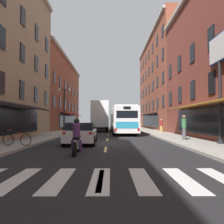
{
  "coord_description": "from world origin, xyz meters",
  "views": [
    {
      "loc": [
        0.27,
        -16.27,
        1.55
      ],
      "look_at": [
        0.42,
        9.49,
        2.51
      ],
      "focal_mm": 37.59,
      "sensor_mm": 36.0,
      "label": 1
    }
  ],
  "objects_px": {
    "sedan_near": "(81,133)",
    "sedan_mid": "(101,125)",
    "billboard_sign": "(219,61)",
    "pedestrian_far": "(161,125)",
    "transit_bus": "(122,120)",
    "motorcycle_rider": "(77,139)",
    "pedestrian_mid": "(184,127)",
    "bicycle_near": "(17,139)",
    "street_lamp_twin": "(64,108)",
    "box_truck": "(100,117)"
  },
  "relations": [
    {
      "from": "sedan_near",
      "to": "sedan_mid",
      "type": "relative_size",
      "value": 1.02
    },
    {
      "from": "billboard_sign",
      "to": "pedestrian_far",
      "type": "bearing_deg",
      "value": 91.65
    },
    {
      "from": "transit_bus",
      "to": "pedestrian_far",
      "type": "bearing_deg",
      "value": 11.61
    },
    {
      "from": "motorcycle_rider",
      "to": "pedestrian_mid",
      "type": "bearing_deg",
      "value": 42.17
    },
    {
      "from": "sedan_near",
      "to": "bicycle_near",
      "type": "relative_size",
      "value": 2.81
    },
    {
      "from": "street_lamp_twin",
      "to": "sedan_near",
      "type": "bearing_deg",
      "value": -72.6
    },
    {
      "from": "box_truck",
      "to": "motorcycle_rider",
      "type": "relative_size",
      "value": 3.78
    },
    {
      "from": "motorcycle_rider",
      "to": "pedestrian_far",
      "type": "height_order",
      "value": "pedestrian_far"
    },
    {
      "from": "pedestrian_mid",
      "to": "pedestrian_far",
      "type": "height_order",
      "value": "pedestrian_mid"
    },
    {
      "from": "pedestrian_far",
      "to": "street_lamp_twin",
      "type": "bearing_deg",
      "value": -94.63
    },
    {
      "from": "sedan_near",
      "to": "motorcycle_rider",
      "type": "distance_m",
      "value": 4.9
    },
    {
      "from": "motorcycle_rider",
      "to": "pedestrian_mid",
      "type": "xyz_separation_m",
      "value": [
        7.01,
        6.35,
        0.38
      ]
    },
    {
      "from": "billboard_sign",
      "to": "sedan_mid",
      "type": "height_order",
      "value": "billboard_sign"
    },
    {
      "from": "pedestrian_mid",
      "to": "pedestrian_far",
      "type": "relative_size",
      "value": 1.13
    },
    {
      "from": "pedestrian_mid",
      "to": "street_lamp_twin",
      "type": "xyz_separation_m",
      "value": [
        -10.6,
        8.69,
        1.84
      ]
    },
    {
      "from": "sedan_mid",
      "to": "pedestrian_mid",
      "type": "bearing_deg",
      "value": -75.26
    },
    {
      "from": "motorcycle_rider",
      "to": "street_lamp_twin",
      "type": "height_order",
      "value": "street_lamp_twin"
    },
    {
      "from": "box_truck",
      "to": "sedan_near",
      "type": "xyz_separation_m",
      "value": [
        -0.35,
        -18.77,
        -1.43
      ]
    },
    {
      "from": "transit_bus",
      "to": "bicycle_near",
      "type": "xyz_separation_m",
      "value": [
        -6.71,
        -14.96,
        -1.15
      ]
    },
    {
      "from": "box_truck",
      "to": "sedan_mid",
      "type": "xyz_separation_m",
      "value": [
        -0.14,
        10.04,
        -1.46
      ]
    },
    {
      "from": "transit_bus",
      "to": "box_truck",
      "type": "distance_m",
      "value": 7.03
    },
    {
      "from": "transit_bus",
      "to": "street_lamp_twin",
      "type": "bearing_deg",
      "value": -160.82
    },
    {
      "from": "box_truck",
      "to": "pedestrian_mid",
      "type": "xyz_separation_m",
      "value": [
        7.06,
        -17.3,
        -1.06
      ]
    },
    {
      "from": "motorcycle_rider",
      "to": "bicycle_near",
      "type": "xyz_separation_m",
      "value": [
        -3.72,
        2.37,
        -0.21
      ]
    },
    {
      "from": "sedan_mid",
      "to": "bicycle_near",
      "type": "bearing_deg",
      "value": -96.44
    },
    {
      "from": "sedan_near",
      "to": "sedan_mid",
      "type": "distance_m",
      "value": 28.81
    },
    {
      "from": "transit_bus",
      "to": "motorcycle_rider",
      "type": "distance_m",
      "value": 17.62
    },
    {
      "from": "transit_bus",
      "to": "sedan_mid",
      "type": "bearing_deg",
      "value": 100.99
    },
    {
      "from": "pedestrian_far",
      "to": "transit_bus",
      "type": "bearing_deg",
      "value": -99.02
    },
    {
      "from": "box_truck",
      "to": "pedestrian_mid",
      "type": "bearing_deg",
      "value": -67.8
    },
    {
      "from": "sedan_mid",
      "to": "motorcycle_rider",
      "type": "relative_size",
      "value": 2.28
    },
    {
      "from": "sedan_near",
      "to": "bicycle_near",
      "type": "xyz_separation_m",
      "value": [
        -3.31,
        -2.51,
        -0.22
      ]
    },
    {
      "from": "motorcycle_rider",
      "to": "transit_bus",
      "type": "bearing_deg",
      "value": 80.2
    },
    {
      "from": "bicycle_near",
      "to": "pedestrian_far",
      "type": "xyz_separation_m",
      "value": [
        11.65,
        15.97,
        0.47
      ]
    },
    {
      "from": "box_truck",
      "to": "pedestrian_mid",
      "type": "height_order",
      "value": "box_truck"
    },
    {
      "from": "box_truck",
      "to": "sedan_near",
      "type": "bearing_deg",
      "value": -91.08
    },
    {
      "from": "transit_bus",
      "to": "bicycle_near",
      "type": "distance_m",
      "value": 16.44
    },
    {
      "from": "billboard_sign",
      "to": "pedestrian_mid",
      "type": "xyz_separation_m",
      "value": [
        -1.35,
        2.87,
        -4.2
      ]
    },
    {
      "from": "box_truck",
      "to": "pedestrian_mid",
      "type": "distance_m",
      "value": 18.72
    },
    {
      "from": "box_truck",
      "to": "pedestrian_far",
      "type": "xyz_separation_m",
      "value": [
        7.98,
        -5.31,
        -1.18
      ]
    },
    {
      "from": "transit_bus",
      "to": "pedestrian_far",
      "type": "xyz_separation_m",
      "value": [
        4.94,
        1.01,
        -0.68
      ]
    },
    {
      "from": "billboard_sign",
      "to": "box_truck",
      "type": "xyz_separation_m",
      "value": [
        -8.41,
        20.17,
        -3.13
      ]
    },
    {
      "from": "sedan_mid",
      "to": "bicycle_near",
      "type": "height_order",
      "value": "sedan_mid"
    },
    {
      "from": "sedan_mid",
      "to": "pedestrian_mid",
      "type": "height_order",
      "value": "pedestrian_mid"
    },
    {
      "from": "box_truck",
      "to": "pedestrian_far",
      "type": "relative_size",
      "value": 4.83
    },
    {
      "from": "motorcycle_rider",
      "to": "street_lamp_twin",
      "type": "distance_m",
      "value": 15.62
    },
    {
      "from": "sedan_mid",
      "to": "pedestrian_far",
      "type": "relative_size",
      "value": 2.91
    },
    {
      "from": "box_truck",
      "to": "bicycle_near",
      "type": "distance_m",
      "value": 21.66
    },
    {
      "from": "motorcycle_rider",
      "to": "billboard_sign",
      "type": "bearing_deg",
      "value": 22.6
    },
    {
      "from": "box_truck",
      "to": "motorcycle_rider",
      "type": "distance_m",
      "value": 23.7
    }
  ]
}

